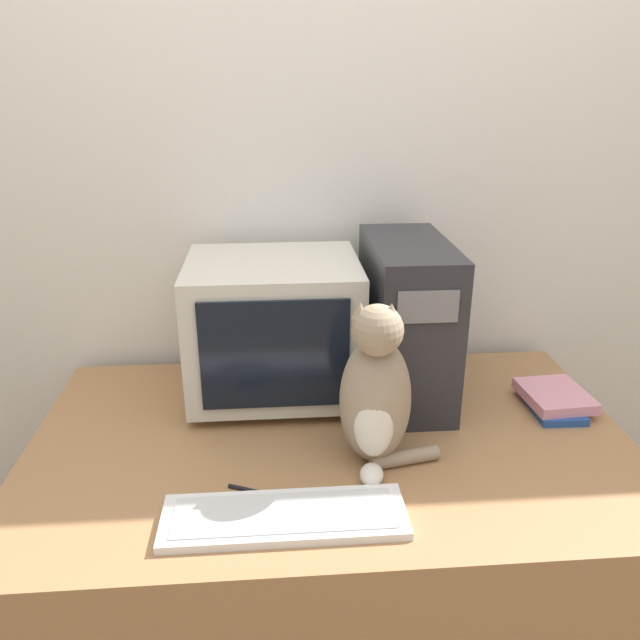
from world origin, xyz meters
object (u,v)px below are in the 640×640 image
book_stack (553,399)px  pen (258,492)px  keyboard (285,517)px  computer_tower (406,321)px  crt_monitor (274,327)px  cat (376,394)px

book_stack → pen: 0.84m
pen → book_stack: bearing=21.4°
keyboard → computer_tower: bearing=56.1°
crt_monitor → cat: bearing=-57.4°
crt_monitor → pen: 0.49m
crt_monitor → cat: 0.41m
cat → pen: (-0.26, -0.10, -0.17)m
keyboard → book_stack: book_stack is taller
crt_monitor → cat: (0.22, -0.34, -0.03)m
computer_tower → book_stack: (0.38, -0.11, -0.19)m
crt_monitor → book_stack: bearing=-10.8°
keyboard → pen: 0.11m
computer_tower → pen: size_ratio=3.35×
cat → computer_tower: bearing=78.6°
pen → crt_monitor: bearing=84.2°
book_stack → cat: bearing=-158.5°
cat → book_stack: (0.51, 0.20, -0.15)m
cat → book_stack: cat is taller
crt_monitor → pen: bearing=-95.8°
crt_monitor → computer_tower: bearing=-4.0°
computer_tower → pen: 0.61m
crt_monitor → computer_tower: size_ratio=1.04×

